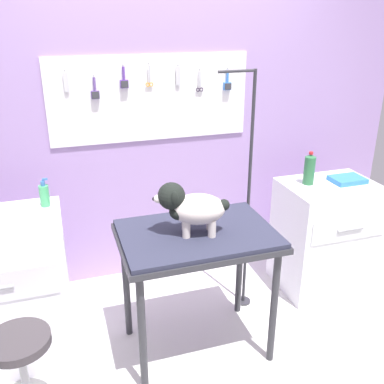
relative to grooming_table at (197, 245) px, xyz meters
name	(u,v)px	position (x,y,z in m)	size (l,w,h in m)	color
ground	(216,374)	(0.04, -0.25, -0.76)	(4.40, 4.00, 0.04)	silver
rear_wall_panel	(159,133)	(0.04, 1.03, 0.42)	(4.00, 0.11, 2.30)	#A484BF
grooming_table	(197,245)	(0.00, 0.00, 0.00)	(0.91, 0.62, 0.83)	#2D2D33
grooming_arm	(247,205)	(0.47, 0.33, 0.05)	(0.29, 0.11, 1.69)	#2D2D33
dog	(190,207)	(-0.05, -0.01, 0.26)	(0.42, 0.27, 0.31)	silver
counter_left	(0,291)	(-1.14, 0.31, -0.28)	(0.80, 0.58, 0.91)	white
cabinet_right	(325,236)	(1.16, 0.38, -0.32)	(0.68, 0.54, 0.85)	white
stool	(21,356)	(-1.00, -0.31, -0.28)	(0.31, 0.31, 0.58)	#9E9EA3
shampoo_bottle	(44,195)	(-0.82, 0.45, 0.24)	(0.06, 0.06, 0.18)	#41A864
soda_bottle	(309,169)	(1.00, 0.44, 0.22)	(0.08, 0.08, 0.24)	#2A673C
supply_tray	(347,180)	(1.30, 0.39, 0.12)	(0.24, 0.18, 0.04)	#3179D3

